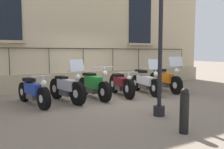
# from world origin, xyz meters

# --- Properties ---
(ground_plane) EXTENTS (60.00, 60.00, 0.00)m
(ground_plane) POSITION_xyz_m (0.00, 0.00, 0.00)
(ground_plane) COLOR gray
(motorcycle_blue) EXTENTS (2.05, 0.66, 0.93)m
(motorcycle_blue) POSITION_xyz_m (0.01, -2.57, 0.38)
(motorcycle_blue) COLOR black
(motorcycle_blue) RESTS_ON ground_plane
(motorcycle_silver) EXTENTS (2.00, 0.65, 1.35)m
(motorcycle_silver) POSITION_xyz_m (0.03, -1.56, 0.43)
(motorcycle_silver) COLOR black
(motorcycle_silver) RESTS_ON ground_plane
(motorcycle_green) EXTENTS (2.13, 0.73, 1.10)m
(motorcycle_green) POSITION_xyz_m (-0.06, -0.58, 0.44)
(motorcycle_green) COLOR black
(motorcycle_green) RESTS_ON ground_plane
(motorcycle_maroon) EXTENTS (2.02, 0.76, 0.90)m
(motorcycle_maroon) POSITION_xyz_m (-0.01, 0.49, 0.41)
(motorcycle_maroon) COLOR black
(motorcycle_maroon) RESTS_ON ground_plane
(motorcycle_white) EXTENTS (2.12, 0.74, 1.31)m
(motorcycle_white) POSITION_xyz_m (0.09, 1.50, 0.42)
(motorcycle_white) COLOR black
(motorcycle_white) RESTS_ON ground_plane
(motorcycle_orange) EXTENTS (2.20, 0.75, 1.39)m
(motorcycle_orange) POSITION_xyz_m (0.06, 2.49, 0.47)
(motorcycle_orange) COLOR black
(motorcycle_orange) RESTS_ON ground_plane
(bollard) EXTENTS (0.17, 0.17, 0.88)m
(bollard) POSITION_xyz_m (3.96, -0.59, 0.44)
(bollard) COLOR black
(bollard) RESTS_ON ground_plane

